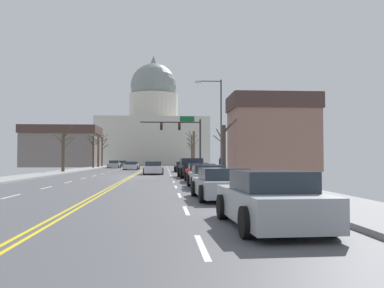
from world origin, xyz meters
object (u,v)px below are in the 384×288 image
(sedan_near_00, at_px, (183,167))
(sedan_near_03, at_px, (201,173))
(pickup_truck_near_02, at_px, (192,169))
(sedan_near_06, at_px, (270,200))
(street_lamp_right, at_px, (218,118))
(sedan_near_05, at_px, (222,184))
(sedan_near_01, at_px, (153,168))
(sedan_oncoming_00, at_px, (132,166))
(pedestrian_00, at_px, (220,163))
(signal_gantry, at_px, (184,132))
(sedan_near_04, at_px, (208,177))
(sedan_oncoming_02, at_px, (122,164))
(sedan_oncoming_01, at_px, (114,164))
(bicycle_parked, at_px, (222,170))

(sedan_near_00, relative_size, sedan_near_03, 1.06)
(pickup_truck_near_02, distance_m, sedan_near_06, 25.24)
(street_lamp_right, distance_m, sedan_near_05, 23.25)
(sedan_near_01, bearing_deg, sedan_near_06, -83.91)
(sedan_near_06, distance_m, sedan_oncoming_00, 50.51)
(sedan_near_03, distance_m, pedestrian_00, 17.56)
(sedan_near_00, height_order, sedan_near_03, sedan_near_03)
(signal_gantry, xyz_separation_m, sedan_near_06, (-0.15, -44.74, -4.48))
(sedan_near_05, distance_m, sedan_oncoming_00, 43.93)
(sedan_near_04, relative_size, sedan_near_06, 1.02)
(sedan_near_01, bearing_deg, sedan_near_00, 66.30)
(pickup_truck_near_02, height_order, pedestrian_00, pedestrian_00)
(sedan_near_06, height_order, sedan_oncoming_02, sedan_near_06)
(sedan_near_04, bearing_deg, pedestrian_00, 80.50)
(sedan_oncoming_02, relative_size, pedestrian_00, 2.84)
(sedan_near_03, relative_size, sedan_oncoming_01, 0.93)
(sedan_oncoming_00, distance_m, pedestrian_00, 17.98)
(sedan_near_00, bearing_deg, sedan_near_06, -89.72)
(signal_gantry, xyz_separation_m, sedan_oncoming_01, (-10.83, 16.33, -4.50))
(street_lamp_right, relative_size, sedan_oncoming_02, 1.92)
(pedestrian_00, bearing_deg, sedan_oncoming_00, 126.50)
(signal_gantry, distance_m, street_lamp_right, 15.74)
(sedan_oncoming_02, height_order, pedestrian_00, pedestrian_00)
(street_lamp_right, distance_m, sedan_oncoming_01, 34.87)
(sedan_oncoming_01, xyz_separation_m, sedan_oncoming_02, (0.00, 12.55, -0.05))
(pickup_truck_near_02, distance_m, sedan_near_03, 6.83)
(street_lamp_right, bearing_deg, sedan_oncoming_00, 114.70)
(sedan_oncoming_01, distance_m, pedestrian_00, 29.30)
(street_lamp_right, bearing_deg, sedan_near_04, -99.35)
(sedan_near_00, bearing_deg, sedan_oncoming_00, 123.73)
(sedan_near_01, relative_size, sedan_oncoming_02, 0.99)
(sedan_near_00, bearing_deg, sedan_oncoming_02, 107.26)
(sedan_near_01, distance_m, pedestrian_00, 7.86)
(sedan_near_05, height_order, bicycle_parked, sedan_near_05)
(sedan_near_00, distance_m, sedan_near_04, 27.13)
(street_lamp_right, height_order, sedan_near_00, street_lamp_right)
(signal_gantry, bearing_deg, bicycle_parked, -77.08)
(sedan_near_01, bearing_deg, street_lamp_right, -28.13)
(sedan_near_06, xyz_separation_m, sedan_oncoming_01, (-10.67, 61.08, -0.02))
(pickup_truck_near_02, bearing_deg, sedan_oncoming_00, 105.53)
(pickup_truck_near_02, bearing_deg, sedan_near_04, -90.06)
(street_lamp_right, relative_size, sedan_near_04, 2.00)
(sedan_near_03, distance_m, sedan_oncoming_02, 56.26)
(signal_gantry, distance_m, sedan_near_03, 26.72)
(street_lamp_right, xyz_separation_m, sedan_near_04, (-2.70, -16.42, -4.77))
(sedan_near_01, xyz_separation_m, sedan_near_03, (3.54, -14.05, -0.02))
(sedan_near_01, bearing_deg, pedestrian_00, 23.38)
(sedan_oncoming_02, bearing_deg, sedan_near_01, -80.07)
(signal_gantry, xyz_separation_m, street_lamp_right, (2.48, -15.54, 0.26))
(sedan_near_01, relative_size, pedestrian_00, 2.81)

